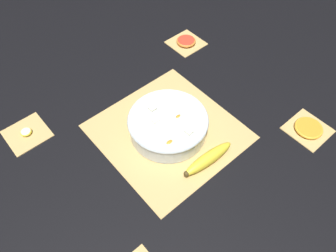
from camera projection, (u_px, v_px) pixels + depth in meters
ground_plane at (168, 132)px, 1.07m from camera, size 6.00×6.00×0.00m
bamboo_mat_center at (168, 131)px, 1.06m from camera, size 0.42×0.42×0.01m
coaster_mat_near_left at (186, 43)px, 1.34m from camera, size 0.13×0.13×0.01m
coaster_mat_near_right at (27, 133)px, 1.06m from camera, size 0.13×0.13×0.01m
coaster_mat_far_left at (308, 129)px, 1.07m from camera, size 0.13×0.13×0.01m
fruit_salad_bowl at (168, 124)px, 1.03m from camera, size 0.25×0.25×0.07m
whole_banana at (208, 159)px, 0.98m from camera, size 0.18×0.05×0.04m
orange_slice_whole at (309, 128)px, 1.06m from camera, size 0.09×0.09×0.01m
banana_coin_single at (26, 132)px, 1.05m from camera, size 0.04×0.04×0.01m
grapefruit_slice at (186, 41)px, 1.33m from camera, size 0.08×0.08×0.01m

